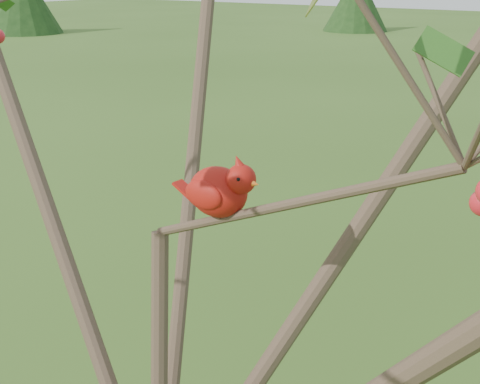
{
  "coord_description": "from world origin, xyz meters",
  "views": [
    {
      "loc": [
        0.79,
        -0.84,
        2.46
      ],
      "look_at": [
        0.16,
        0.08,
        2.08
      ],
      "focal_mm": 50.0,
      "sensor_mm": 36.0,
      "label": 1
    }
  ],
  "objects": [
    {
      "name": "crabapple_tree",
      "position": [
        0.03,
        -0.02,
        2.12
      ],
      "size": [
        2.35,
        2.05,
        2.95
      ],
      "color": "#3E2E21",
      "rests_on": "ground"
    },
    {
      "name": "cardinal",
      "position": [
        0.11,
        0.09,
        2.07
      ],
      "size": [
        0.19,
        0.1,
        0.14
      ],
      "rotation": [
        0.0,
        0.0,
        -0.05
      ],
      "color": "#AB160E",
      "rests_on": "ground"
    }
  ]
}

